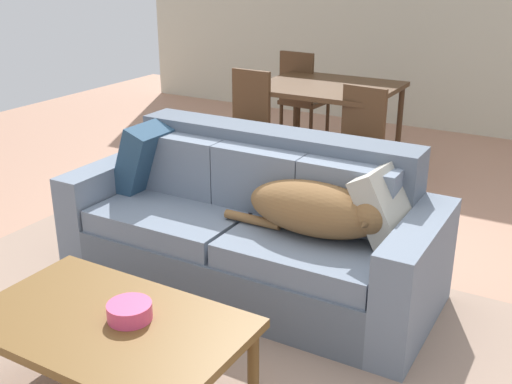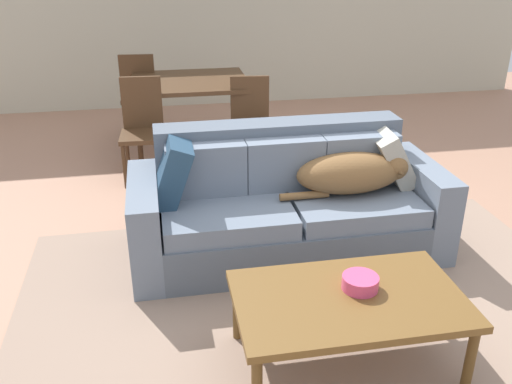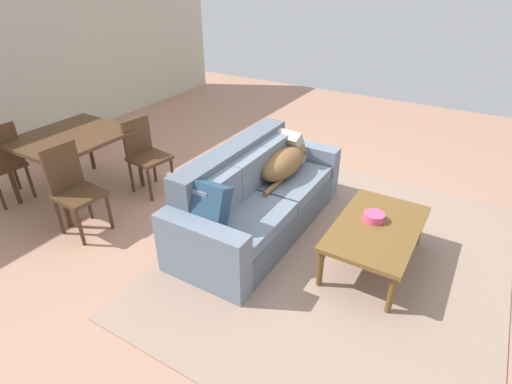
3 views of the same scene
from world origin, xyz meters
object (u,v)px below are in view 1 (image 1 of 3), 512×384
(bowl_on_coffee_table, at_px, (130,311))
(dining_chair_far_left, at_px, (301,95))
(dining_table, at_px, (327,93))
(dining_chair_near_right, at_px, (356,139))
(throw_pillow_by_left_arm, at_px, (149,157))
(dining_chair_near_left, at_px, (244,122))
(throw_pillow_by_right_arm, at_px, (389,206))
(coffee_table, at_px, (108,329))
(couch, at_px, (253,229))
(dog_on_left_cushion, at_px, (319,209))

(bowl_on_coffee_table, distance_m, dining_chair_far_left, 3.97)
(bowl_on_coffee_table, xyz_separation_m, dining_chair_far_left, (-1.11, 3.81, 0.06))
(dining_table, xyz_separation_m, dining_chair_near_right, (0.51, -0.59, -0.19))
(bowl_on_coffee_table, height_order, dining_table, dining_table)
(throw_pillow_by_left_arm, relative_size, dining_chair_near_right, 0.49)
(dining_chair_near_left, xyz_separation_m, dining_chair_near_right, (0.98, 0.01, -0.01))
(dining_table, bearing_deg, bowl_on_coffee_table, -79.62)
(throw_pillow_by_right_arm, height_order, dining_table, throw_pillow_by_right_arm)
(coffee_table, xyz_separation_m, dining_chair_far_left, (-1.03, 3.86, 0.13))
(dining_chair_near_left, distance_m, dining_chair_far_left, 1.14)
(couch, relative_size, dining_chair_near_right, 2.43)
(coffee_table, xyz_separation_m, bowl_on_coffee_table, (0.07, 0.06, 0.08))
(throw_pillow_by_left_arm, relative_size, coffee_table, 0.38)
(bowl_on_coffee_table, bearing_deg, dining_chair_far_left, 106.21)
(coffee_table, bearing_deg, dining_chair_far_left, 104.98)
(coffee_table, xyz_separation_m, dining_chair_near_left, (-1.00, 2.72, 0.12))
(dog_on_left_cushion, relative_size, dining_chair_near_left, 0.99)
(throw_pillow_by_left_arm, bearing_deg, coffee_table, -57.68)
(couch, height_order, dining_chair_far_left, dining_chair_far_left)
(couch, relative_size, dining_chair_far_left, 2.27)
(dog_on_left_cushion, bearing_deg, bowl_on_coffee_table, -107.69)
(coffee_table, distance_m, bowl_on_coffee_table, 0.12)
(throw_pillow_by_right_arm, relative_size, dining_chair_near_right, 0.46)
(coffee_table, bearing_deg, dining_chair_near_left, 110.12)
(couch, xyz_separation_m, throw_pillow_by_left_arm, (-0.77, 0.04, 0.30))
(dining_chair_far_left, bearing_deg, throw_pillow_by_left_arm, 99.45)
(coffee_table, height_order, dining_chair_near_right, dining_chair_near_right)
(couch, bearing_deg, throw_pillow_by_left_arm, 176.36)
(dog_on_left_cushion, xyz_separation_m, dining_chair_near_right, (-0.43, 1.60, -0.09))
(coffee_table, relative_size, dining_chair_near_right, 1.30)
(dining_chair_near_right, bearing_deg, throw_pillow_by_right_arm, -55.81)
(dining_chair_near_right, bearing_deg, couch, -83.57)
(dog_on_left_cushion, xyz_separation_m, dining_chair_near_left, (-1.41, 1.59, -0.08))
(dining_chair_near_left, bearing_deg, dog_on_left_cushion, -45.80)
(dog_on_left_cushion, relative_size, throw_pillow_by_right_arm, 2.26)
(throw_pillow_by_right_arm, bearing_deg, dining_chair_near_right, 117.25)
(dog_on_left_cushion, bearing_deg, dining_chair_near_left, 131.16)
(bowl_on_coffee_table, xyz_separation_m, dining_table, (-0.60, 3.27, 0.23))
(coffee_table, xyz_separation_m, dining_chair_near_right, (-0.02, 2.74, 0.11))
(dining_table, bearing_deg, dining_chair_near_left, -128.27)
(dog_on_left_cushion, bearing_deg, coffee_table, -110.23)
(throw_pillow_by_left_arm, bearing_deg, dining_chair_far_left, 95.16)
(dog_on_left_cushion, relative_size, throw_pillow_by_left_arm, 2.11)
(coffee_table, relative_size, dining_chair_near_left, 1.24)
(couch, xyz_separation_m, dining_chair_far_left, (-1.00, 2.65, 0.18))
(throw_pillow_by_right_arm, xyz_separation_m, dining_chair_far_left, (-1.77, 2.59, -0.11))
(dog_on_left_cushion, xyz_separation_m, coffee_table, (-0.41, -1.14, -0.21))
(coffee_table, distance_m, dining_chair_near_left, 2.90)
(dining_chair_near_right, height_order, dining_chair_far_left, dining_chair_far_left)
(dog_on_left_cushion, height_order, dining_chair_far_left, dining_chair_far_left)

